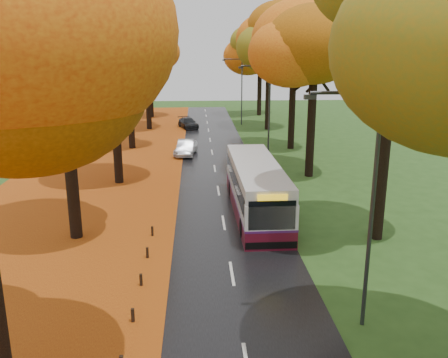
{
  "coord_description": "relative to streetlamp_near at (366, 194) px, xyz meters",
  "views": [
    {
      "loc": [
        -1.4,
        -6.09,
        9.19
      ],
      "look_at": [
        0.0,
        17.64,
        2.6
      ],
      "focal_mm": 38.0,
      "sensor_mm": 36.0,
      "label": 1
    }
  ],
  "objects": [
    {
      "name": "streetlamp_near",
      "position": [
        0.0,
        0.0,
        0.0
      ],
      "size": [
        2.45,
        0.18,
        8.0
      ],
      "color": "#333538",
      "rests_on": "ground"
    },
    {
      "name": "car_dark",
      "position": [
        -6.3,
        41.74,
        -4.08
      ],
      "size": [
        2.81,
        4.37,
        1.18
      ],
      "primitive_type": "imported",
      "rotation": [
        0.0,
        0.0,
        0.31
      ],
      "color": "black",
      "rests_on": "road"
    },
    {
      "name": "car_white",
      "position": [
        -6.3,
        27.26,
        -4.02
      ],
      "size": [
        2.4,
        4.09,
        1.31
      ],
      "primitive_type": "imported",
      "rotation": [
        0.0,
        0.0,
        -0.24
      ],
      "color": "silver",
      "rests_on": "road"
    },
    {
      "name": "leaf_drift",
      "position": [
        -7.0,
        17.0,
        -4.67
      ],
      "size": [
        0.9,
        90.0,
        0.01
      ],
      "primitive_type": "cube",
      "color": "#C06413",
      "rests_on": "road"
    },
    {
      "name": "leaf_verge",
      "position": [
        -12.95,
        17.0,
        -4.7
      ],
      "size": [
        12.0,
        90.0,
        0.02
      ],
      "primitive_type": "cube",
      "color": "maroon",
      "rests_on": "ground"
    },
    {
      "name": "trees_right",
      "position": [
        3.24,
        18.91,
        4.98
      ],
      "size": [
        9.3,
        74.2,
        13.96
      ],
      "color": "black",
      "rests_on": "ground"
    },
    {
      "name": "centre_line",
      "position": [
        -3.95,
        17.0,
        -4.67
      ],
      "size": [
        0.12,
        90.0,
        0.01
      ],
      "primitive_type": "cube",
      "color": "silver",
      "rests_on": "road"
    },
    {
      "name": "road",
      "position": [
        -3.95,
        17.0,
        -4.69
      ],
      "size": [
        6.5,
        90.0,
        0.04
      ],
      "primitive_type": "cube",
      "color": "black",
      "rests_on": "ground"
    },
    {
      "name": "car_silver",
      "position": [
        -6.3,
        27.02,
        -4.02
      ],
      "size": [
        1.58,
        4.05,
        1.31
      ],
      "primitive_type": "imported",
      "rotation": [
        0.0,
        0.0,
        -0.05
      ],
      "color": "#A0A3A7",
      "rests_on": "road"
    },
    {
      "name": "streetlamp_mid",
      "position": [
        0.0,
        22.0,
        0.0
      ],
      "size": [
        2.45,
        0.18,
        8.0
      ],
      "color": "#333538",
      "rests_on": "ground"
    },
    {
      "name": "streetlamp_far",
      "position": [
        0.0,
        44.0,
        0.0
      ],
      "size": [
        2.45,
        0.18,
        8.0
      ],
      "color": "#333538",
      "rests_on": "ground"
    },
    {
      "name": "bus",
      "position": [
        -2.0,
        11.62,
        -3.16
      ],
      "size": [
        2.63,
        11.03,
        2.89
      ],
      "rotation": [
        0.0,
        0.0,
        0.01
      ],
      "color": "#510C1C",
      "rests_on": "road"
    },
    {
      "name": "trees_left",
      "position": [
        -11.13,
        19.06,
        4.82
      ],
      "size": [
        9.2,
        74.0,
        13.88
      ],
      "color": "black",
      "rests_on": "ground"
    }
  ]
}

